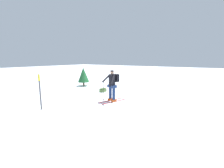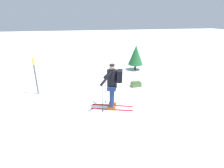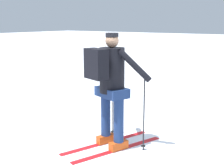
{
  "view_description": "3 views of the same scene",
  "coord_description": "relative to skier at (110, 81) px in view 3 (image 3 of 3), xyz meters",
  "views": [
    {
      "loc": [
        -6.08,
        -5.27,
        2.38
      ],
      "look_at": [
        0.71,
        -0.72,
        0.99
      ],
      "focal_mm": 24.0,
      "sensor_mm": 36.0,
      "label": 1
    },
    {
      "loc": [
        -0.57,
        -6.58,
        3.31
      ],
      "look_at": [
        0.71,
        -0.72,
        0.99
      ],
      "focal_mm": 28.0,
      "sensor_mm": 36.0,
      "label": 2
    },
    {
      "loc": [
        4.41,
        1.91,
        1.91
      ],
      "look_at": [
        0.71,
        -0.72,
        0.99
      ],
      "focal_mm": 50.0,
      "sensor_mm": 36.0,
      "label": 3
    }
  ],
  "objects": [
    {
      "name": "skier",
      "position": [
        0.0,
        0.0,
        0.0
      ],
      "size": [
        1.67,
        1.03,
        1.74
      ],
      "color": "red",
      "rests_on": "ground_plane"
    },
    {
      "name": "ground_plane",
      "position": [
        -0.74,
        0.73,
        -1.03
      ],
      "size": [
        80.0,
        80.0,
        0.0
      ],
      "primitive_type": "plane",
      "color": "white"
    }
  ]
}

